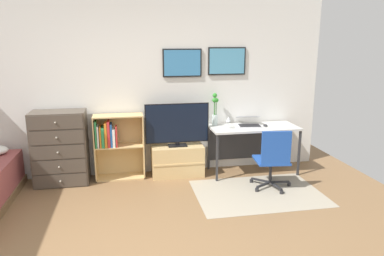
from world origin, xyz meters
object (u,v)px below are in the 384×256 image
(dresser, at_px, (61,148))
(desk, at_px, (252,134))
(tv_stand, at_px, (177,160))
(office_chair, at_px, (273,158))
(computer_mouse, at_px, (265,125))
(bookshelf, at_px, (114,142))
(bamboo_vase, at_px, (215,111))
(television, at_px, (177,125))
(wine_glass, at_px, (228,120))
(laptop, at_px, (249,121))

(dresser, xyz_separation_m, desk, (2.86, -0.00, 0.08))
(dresser, xyz_separation_m, tv_stand, (1.68, 0.01, -0.30))
(office_chair, relative_size, computer_mouse, 8.27)
(bookshelf, relative_size, bamboo_vase, 1.94)
(desk, bearing_deg, tv_stand, 179.24)
(computer_mouse, bearing_deg, bamboo_vase, 163.06)
(dresser, relative_size, television, 1.11)
(dresser, distance_m, wine_glass, 2.46)
(dresser, distance_m, office_chair, 3.00)
(bookshelf, distance_m, computer_mouse, 2.30)
(laptop, bearing_deg, tv_stand, -171.84)
(bamboo_vase, bearing_deg, computer_mouse, -16.94)
(dresser, bearing_deg, television, -0.25)
(office_chair, distance_m, laptop, 0.87)
(television, distance_m, laptop, 1.13)
(computer_mouse, bearing_deg, television, 176.16)
(tv_stand, distance_m, wine_glass, 1.00)
(television, relative_size, bamboo_vase, 1.91)
(dresser, bearing_deg, desk, -0.01)
(laptop, bearing_deg, wine_glass, -150.33)
(tv_stand, bearing_deg, desk, -0.76)
(television, bearing_deg, computer_mouse, -3.84)
(dresser, relative_size, laptop, 2.57)
(bookshelf, bearing_deg, computer_mouse, -4.20)
(desk, distance_m, laptop, 0.20)
(computer_mouse, xyz_separation_m, bamboo_vase, (-0.74, 0.23, 0.21))
(tv_stand, height_order, laptop, laptop)
(television, bearing_deg, bamboo_vase, 12.47)
(tv_stand, xyz_separation_m, office_chair, (1.21, -0.79, 0.22))
(bookshelf, distance_m, tv_stand, 0.99)
(desk, bearing_deg, bamboo_vase, 167.16)
(tv_stand, distance_m, desk, 1.23)
(dresser, xyz_separation_m, laptop, (2.81, 0.02, 0.27))
(bookshelf, xyz_separation_m, desk, (2.11, -0.07, 0.05))
(office_chair, xyz_separation_m, computer_mouse, (0.14, 0.68, 0.30))
(tv_stand, relative_size, wine_glass, 4.33)
(computer_mouse, bearing_deg, dresser, 178.15)
(wine_glass, bearing_deg, tv_stand, 169.00)
(laptop, bearing_deg, bookshelf, -173.42)
(office_chair, bearing_deg, tv_stand, 153.39)
(dresser, xyz_separation_m, bamboo_vase, (2.30, 0.13, 0.44))
(computer_mouse, bearing_deg, laptop, 152.88)
(television, relative_size, computer_mouse, 9.19)
(computer_mouse, distance_m, bamboo_vase, 0.81)
(dresser, bearing_deg, laptop, 0.36)
(laptop, bearing_deg, computer_mouse, -19.10)
(television, distance_m, wine_glass, 0.77)
(bamboo_vase, bearing_deg, television, -167.53)
(dresser, relative_size, wine_glass, 5.90)
(laptop, xyz_separation_m, bamboo_vase, (-0.52, 0.11, 0.17))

